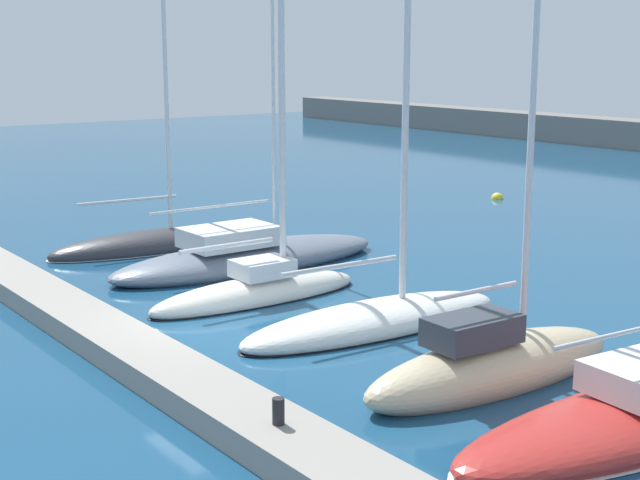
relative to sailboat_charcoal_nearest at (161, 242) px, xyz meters
name	(u,v)px	position (x,y,z in m)	size (l,w,h in m)	color
ground_plane	(212,338)	(9.31, -3.39, -0.23)	(120.00, 120.00, 0.00)	navy
dock_pier	(122,345)	(9.31, -5.57, 0.02)	(24.09, 1.43, 0.50)	gray
sailboat_charcoal_nearest	(161,242)	(0.00, 0.00, 0.00)	(2.56, 7.60, 16.15)	#2D2D33
sailboat_slate_second	(247,256)	(3.81, 0.94, 0.09)	(2.82, 9.06, 13.98)	slate
sailboat_ivory_third	(258,285)	(7.19, -0.83, 0.16)	(1.53, 6.20, 12.93)	silver
sailboat_white_fourth	(375,318)	(10.87, 0.09, -0.01)	(2.24, 7.36, 11.21)	white
sailboat_sand_fifth	(493,361)	(15.09, -0.45, 0.23)	(1.84, 6.32, 13.11)	beige
mooring_buoy_yellow	(497,199)	(-0.57, 16.35, -0.23)	(0.54, 0.54, 0.54)	yellow
dock_bollard	(278,411)	(15.27, -5.57, 0.49)	(0.20, 0.20, 0.44)	black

